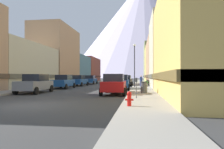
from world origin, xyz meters
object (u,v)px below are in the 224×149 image
object	(u,v)px
car_left_3	(91,80)
car_right_0	(114,84)
car_right_1	(121,82)
car_left_0	(35,83)
car_left_1	(63,82)
streetlamp_right	(135,59)
fire_hydrant_near	(129,98)
car_driving_1	(111,79)
pedestrian_0	(141,81)
car_left_2	(79,81)
potted_plant_0	(146,83)
car_driving_0	(120,79)
parking_meter_near	(136,85)
trash_bin_right	(144,87)
car_right_2	(126,80)

from	to	relation	value
car_left_3	car_right_0	distance (m)	23.52
car_right_1	car_left_0	bearing A→B (deg)	-141.85
car_left_1	car_left_3	xyz separation A→B (m)	(0.00, 14.73, 0.00)
car_left_1	streetlamp_right	xyz separation A→B (m)	(9.15, 2.31, 3.09)
fire_hydrant_near	streetlamp_right	world-z (taller)	streetlamp_right
fire_hydrant_near	car_driving_1	bearing A→B (deg)	99.18
pedestrian_0	car_right_1	bearing A→B (deg)	-114.66
car_left_2	potted_plant_0	world-z (taller)	car_left_2
car_driving_0	parking_meter_near	size ratio (longest dim) A/B	3.31
car_driving_0	streetlamp_right	xyz separation A→B (m)	(3.75, -19.61, 3.09)
trash_bin_right	parking_meter_near	bearing A→B (deg)	-98.03
car_left_3	pedestrian_0	xyz separation A→B (m)	(10.05, -10.47, -0.03)
car_left_3	pedestrian_0	world-z (taller)	car_left_3
car_left_2	car_right_1	size ratio (longest dim) A/B	0.99
car_left_2	car_right_0	distance (m)	16.17
car_left_0	streetlamp_right	world-z (taller)	streetlamp_right
car_left_0	car_left_1	world-z (taller)	same
car_left_3	car_left_1	bearing A→B (deg)	-90.01
parking_meter_near	trash_bin_right	world-z (taller)	parking_meter_near
car_left_3	streetlamp_right	size ratio (longest dim) A/B	0.75
car_left_0	fire_hydrant_near	distance (m)	12.26
car_driving_1	streetlamp_right	size ratio (longest dim) A/B	0.75
car_right_2	parking_meter_near	world-z (taller)	car_right_2
car_driving_0	fire_hydrant_near	xyz separation A→B (m)	(3.85, -37.01, -0.37)
car_left_0	car_right_0	bearing A→B (deg)	-3.56
trash_bin_right	potted_plant_0	bearing A→B (deg)	86.62
car_driving_1	pedestrian_0	size ratio (longest dim) A/B	2.82
parking_meter_near	potted_plant_0	xyz separation A→B (m)	(1.25, 15.27, -0.41)
parking_meter_near	car_right_2	bearing A→B (deg)	95.70
car_left_0	pedestrian_0	size ratio (longest dim) A/B	2.86
car_driving_1	potted_plant_0	world-z (taller)	car_driving_1
fire_hydrant_near	car_left_3	bearing A→B (deg)	107.23
car_left_2	car_right_2	xyz separation A→B (m)	(7.60, 1.26, 0.00)
car_right_1	pedestrian_0	world-z (taller)	car_right_1
car_right_0	streetlamp_right	distance (m)	10.42
car_left_2	car_right_1	xyz separation A→B (m)	(7.60, -7.82, 0.00)
car_right_0	pedestrian_0	world-z (taller)	car_right_0
car_left_3	trash_bin_right	xyz separation A→B (m)	(10.15, -22.01, -0.26)
car_right_0	car_right_1	distance (m)	6.45
trash_bin_right	streetlamp_right	bearing A→B (deg)	95.95
car_right_1	parking_meter_near	bearing A→B (deg)	-79.45
trash_bin_right	car_right_1	bearing A→B (deg)	112.32
potted_plant_0	car_right_1	bearing A→B (deg)	-123.59
parking_meter_near	pedestrian_0	distance (m)	15.80
car_left_2	potted_plant_0	bearing A→B (deg)	-15.57
car_right_0	car_driving_0	xyz separation A→B (m)	(-2.20, 29.44, 0.00)
car_left_0	potted_plant_0	distance (m)	15.27
car_left_3	car_right_1	bearing A→B (deg)	-64.32
parking_meter_near	streetlamp_right	bearing A→B (deg)	91.66
potted_plant_0	car_driving_0	bearing A→B (deg)	106.54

